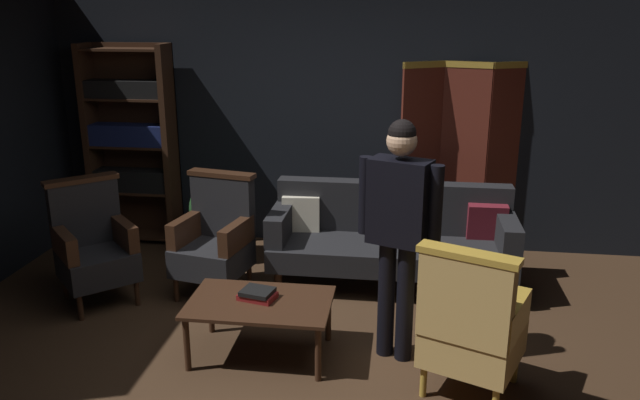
# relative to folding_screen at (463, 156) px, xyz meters

# --- Properties ---
(ground_plane) EXTENTS (10.00, 10.00, 0.00)m
(ground_plane) POSITION_rel_folding_screen_xyz_m (-1.21, -2.32, -0.99)
(ground_plane) COLOR #3D2819
(back_wall) EXTENTS (7.20, 0.10, 2.80)m
(back_wall) POSITION_rel_folding_screen_xyz_m (-1.21, 0.13, 0.41)
(back_wall) COLOR black
(back_wall) RESTS_ON ground_plane
(folding_screen) EXTENTS (1.26, 0.35, 1.90)m
(folding_screen) POSITION_rel_folding_screen_xyz_m (0.00, 0.00, 0.00)
(folding_screen) COLOR #5B2319
(folding_screen) RESTS_ON ground_plane
(bookshelf) EXTENTS (0.90, 0.32, 2.05)m
(bookshelf) POSITION_rel_folding_screen_xyz_m (-3.36, -0.13, 0.07)
(bookshelf) COLOR #382114
(bookshelf) RESTS_ON ground_plane
(velvet_couch) EXTENTS (2.12, 0.78, 0.88)m
(velvet_couch) POSITION_rel_folding_screen_xyz_m (-0.66, -0.87, -0.53)
(velvet_couch) COLOR #382114
(velvet_couch) RESTS_ON ground_plane
(coffee_table) EXTENTS (1.00, 0.64, 0.42)m
(coffee_table) POSITION_rel_folding_screen_xyz_m (-1.53, -2.25, -0.61)
(coffee_table) COLOR #382114
(coffee_table) RESTS_ON ground_plane
(armchair_gilt_accent) EXTENTS (0.76, 0.75, 1.04)m
(armchair_gilt_accent) POSITION_rel_folding_screen_xyz_m (-0.12, -2.55, -0.50)
(armchair_gilt_accent) COLOR #B78E33
(armchair_gilt_accent) RESTS_ON ground_plane
(armchair_wing_left) EXTENTS (0.68, 0.68, 1.04)m
(armchair_wing_left) POSITION_rel_folding_screen_xyz_m (-2.15, -1.28, -0.50)
(armchair_wing_left) COLOR #382114
(armchair_wing_left) RESTS_ON ground_plane
(armchair_wing_right) EXTENTS (0.82, 0.82, 1.04)m
(armchair_wing_right) POSITION_rel_folding_screen_xyz_m (-3.11, -1.57, -0.50)
(armchair_wing_right) COLOR #382114
(armchair_wing_right) RESTS_ON ground_plane
(standing_figure) EXTENTS (0.56, 0.34, 1.70)m
(standing_figure) POSITION_rel_folding_screen_xyz_m (-0.59, -2.14, 0.04)
(standing_figure) COLOR black
(standing_figure) RESTS_ON ground_plane
(potted_plant) EXTENTS (0.51, 0.51, 0.80)m
(potted_plant) POSITION_rel_folding_screen_xyz_m (-2.38, -0.53, -0.52)
(potted_plant) COLOR brown
(potted_plant) RESTS_ON ground_plane
(book_red_leather) EXTENTS (0.28, 0.22, 0.04)m
(book_red_leather) POSITION_rel_folding_screen_xyz_m (-1.56, -2.22, -0.55)
(book_red_leather) COLOR maroon
(book_red_leather) RESTS_ON coffee_table
(book_black_cloth) EXTENTS (0.25, 0.22, 0.03)m
(book_black_cloth) POSITION_rel_folding_screen_xyz_m (-1.56, -2.22, -0.51)
(book_black_cloth) COLOR black
(book_black_cloth) RESTS_ON book_red_leather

